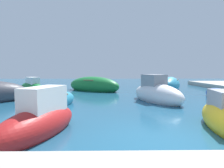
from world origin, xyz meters
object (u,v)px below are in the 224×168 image
Objects in this scene: moored_boat_3 at (58,101)px; moored_boat_5 at (93,86)px; moored_boat_1 at (218,94)px; moored_boat_6 at (32,88)px; moored_boat_7 at (170,85)px; moored_boat_8 at (40,121)px; moored_boat_2 at (157,94)px.

moored_boat_5 is at bearing 6.71° from moored_boat_3.
moored_boat_5 is at bearing 64.82° from moored_boat_1.
moored_boat_6 is 0.72× the size of moored_boat_7.
moored_boat_8 is at bearing 120.42° from moored_boat_5.
moored_boat_8 is (-0.68, -13.07, -0.06)m from moored_boat_5.
moored_boat_6 reaches higher than moored_boat_1.
moored_boat_5 is (1.43, 8.03, 0.21)m from moored_boat_3.
moored_boat_1 is 0.68× the size of moored_boat_2.
moored_boat_1 is 0.94× the size of moored_boat_6.
moored_boat_1 is at bearing -148.54° from moored_boat_6.
moored_boat_2 is 8.80m from moored_boat_7.
moored_boat_2 reaches higher than moored_boat_6.
moored_boat_2 is 8.43m from moored_boat_8.
moored_boat_1 is at bearing 144.03° from moored_boat_8.
moored_boat_3 is 5.10m from moored_boat_8.
moored_boat_7 is 17.04m from moored_boat_8.
moored_boat_2 is 0.99× the size of moored_boat_7.
moored_boat_5 reaches higher than moored_boat_3.
moored_boat_6 is at bearing 78.41° from moored_boat_1.
moored_boat_3 is 7.94m from moored_boat_6.
moored_boat_7 is at bearing -124.31° from moored_boat_6.
moored_boat_8 is at bearing 128.72° from moored_boat_1.
moored_boat_2 is at bearing -162.14° from moored_boat_6.
moored_boat_3 is 0.68× the size of moored_boat_7.
moored_boat_3 is (-6.23, -1.36, -0.23)m from moored_boat_2.
moored_boat_6 is at bearing -139.70° from moored_boat_2.
moored_boat_5 is at bearing -167.13° from moored_boat_2.
moored_boat_1 is 0.68× the size of moored_boat_7.
moored_boat_5 is 1.53× the size of moored_boat_8.
moored_boat_3 is (-11.39, -2.99, 0.04)m from moored_boat_1.
moored_boat_7 is 1.25× the size of moored_boat_8.
moored_boat_5 is 1.22× the size of moored_boat_7.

